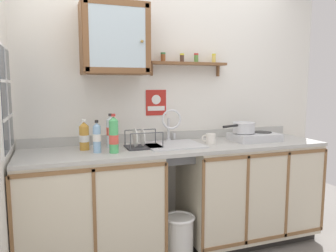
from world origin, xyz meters
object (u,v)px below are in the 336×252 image
at_px(bottle_water_clear_0, 111,132).
at_px(bottle_water_blue_2, 97,138).
at_px(saucepan, 244,127).
at_px(dish_rack, 142,144).
at_px(hot_plate_stove, 254,137).
at_px(bottle_soda_green_3, 114,136).
at_px(warning_sign, 156,103).
at_px(wall_cabinet, 114,39).
at_px(sink, 173,147).
at_px(mug, 210,139).
at_px(trash_bin, 179,238).
at_px(bottle_juice_amber_1, 84,136).

height_order(bottle_water_clear_0, bottle_water_blue_2, bottle_water_clear_0).
relative_size(saucepan, dish_rack, 1.29).
height_order(hot_plate_stove, bottle_soda_green_3, bottle_soda_green_3).
bearing_deg(hot_plate_stove, warning_sign, 160.98).
bearing_deg(dish_rack, bottle_water_clear_0, 157.48).
distance_m(hot_plate_stove, wall_cabinet, 1.55).
height_order(dish_rack, warning_sign, warning_sign).
xyz_separation_m(bottle_water_blue_2, bottle_soda_green_3, (0.12, -0.05, 0.02)).
xyz_separation_m(hot_plate_stove, saucepan, (-0.11, 0.02, 0.09)).
relative_size(sink, mug, 4.09).
bearing_deg(trash_bin, bottle_water_clear_0, 148.95).
relative_size(mug, wall_cabinet, 0.20).
relative_size(bottle_soda_green_3, wall_cabinet, 0.53).
xyz_separation_m(sink, trash_bin, (-0.03, -0.23, -0.73)).
distance_m(saucepan, bottle_juice_amber_1, 1.45).
distance_m(hot_plate_stove, trash_bin, 1.16).
bearing_deg(sink, mug, -11.49).
height_order(bottle_water_clear_0, mug, bottle_water_clear_0).
relative_size(sink, hot_plate_stove, 1.11).
bearing_deg(bottle_juice_amber_1, dish_rack, -8.46).
distance_m(bottle_juice_amber_1, bottle_soda_green_3, 0.28).
bearing_deg(hot_plate_stove, wall_cabinet, 173.28).
height_order(dish_rack, wall_cabinet, wall_cabinet).
relative_size(warning_sign, trash_bin, 0.59).
height_order(bottle_water_blue_2, bottle_soda_green_3, bottle_soda_green_3).
height_order(bottle_soda_green_3, mug, bottle_soda_green_3).
distance_m(bottle_water_blue_2, warning_sign, 0.74).
xyz_separation_m(mug, trash_bin, (-0.36, -0.16, -0.79)).
distance_m(bottle_juice_amber_1, dish_rack, 0.47).
xyz_separation_m(wall_cabinet, trash_bin, (0.45, -0.34, -1.64)).
distance_m(bottle_soda_green_3, dish_rack, 0.31).
bearing_deg(mug, wall_cabinet, 167.61).
bearing_deg(bottle_soda_green_3, bottle_water_clear_0, 86.25).
bearing_deg(saucepan, dish_rack, -179.38).
bearing_deg(wall_cabinet, bottle_water_clear_0, -143.85).
distance_m(mug, warning_sign, 0.60).
distance_m(mug, trash_bin, 0.89).
xyz_separation_m(bottle_soda_green_3, dish_rack, (0.26, 0.13, -0.10)).
height_order(bottle_water_blue_2, dish_rack, bottle_water_blue_2).
bearing_deg(bottle_water_clear_0, bottle_juice_amber_1, -171.53).
bearing_deg(mug, trash_bin, -155.34).
bearing_deg(trash_bin, mug, 24.66).
bearing_deg(bottle_water_blue_2, dish_rack, 11.07).
height_order(bottle_water_clear_0, dish_rack, bottle_water_clear_0).
bearing_deg(bottle_soda_green_3, trash_bin, -7.90).
xyz_separation_m(bottle_water_clear_0, wall_cabinet, (0.05, 0.04, 0.76)).
height_order(saucepan, warning_sign, warning_sign).
relative_size(hot_plate_stove, bottle_soda_green_3, 1.43).
xyz_separation_m(hot_plate_stove, dish_rack, (-1.09, 0.01, -0.00)).
bearing_deg(bottle_water_blue_2, wall_cabinet, 48.56).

